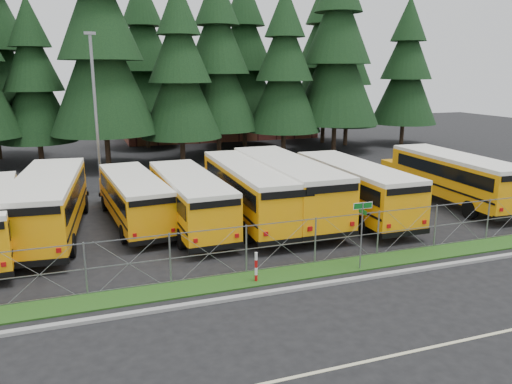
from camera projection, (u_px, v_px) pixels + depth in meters
ground at (325, 253)px, 22.02m from camera, size 120.00×120.00×0.00m
curb at (362, 278)px, 19.17m from camera, size 50.00×0.25×0.12m
grass_verge at (344, 266)px, 20.46m from camera, size 50.00×1.40×0.06m
road_lane_line at (450, 343)px, 14.70m from camera, size 50.00×0.12×0.01m
chainlink_fence at (337, 238)px, 20.87m from camera, size 44.00×0.10×2.00m
brick_building at (217, 112)px, 59.88m from camera, size 22.00×10.00×6.00m
bus_1 at (50, 205)px, 24.02m from camera, size 3.80×11.77×3.03m
bus_2 at (133, 200)px, 25.86m from camera, size 3.20×10.09×2.60m
bus_3 at (188, 201)px, 25.33m from camera, size 2.85×10.69×2.78m
bus_4 at (249, 192)px, 26.43m from camera, size 2.95×11.84×3.09m
bus_5 at (283, 188)px, 27.18m from camera, size 2.93×12.20×3.20m
bus_6 at (350, 189)px, 27.39m from camera, size 2.69×11.23×2.94m
bus_east at (450, 179)px, 30.06m from camera, size 3.11×11.38×2.96m
street_sign at (362, 221)px, 19.67m from camera, size 0.84×0.55×2.81m
striped_bollard at (256, 267)px, 18.81m from camera, size 0.11×0.11×1.20m
light_standard at (95, 108)px, 31.66m from camera, size 0.70×0.35×10.14m
conifer_2 at (34, 83)px, 40.61m from camera, size 6.20×6.20×13.71m
conifer_3 at (101, 48)px, 39.35m from camera, size 8.62×8.62×19.07m
conifer_4 at (180, 74)px, 41.58m from camera, size 6.84×6.84×15.14m
conifer_5 at (218, 65)px, 45.19m from camera, size 7.54×7.54×16.67m
conifer_6 at (284, 72)px, 45.79m from camera, size 6.91×6.91×15.29m
conifer_7 at (337, 54)px, 47.57m from camera, size 8.43×8.43×18.64m
conifer_8 at (348, 78)px, 52.12m from camera, size 6.37×6.37×14.10m
conifer_9 at (406, 72)px, 52.71m from camera, size 6.93×6.93×15.33m
conifer_11 at (144, 63)px, 50.14m from camera, size 7.77×7.77×17.18m
conifer_12 at (244, 62)px, 50.81m from camera, size 7.82×7.82×17.29m
conifer_13 at (325, 60)px, 53.55m from camera, size 8.08×8.08×17.87m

